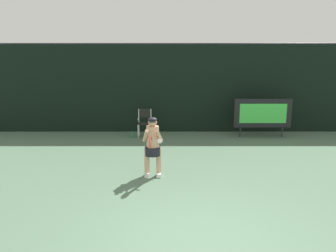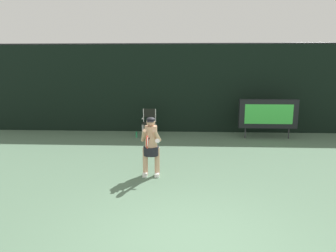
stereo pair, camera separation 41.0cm
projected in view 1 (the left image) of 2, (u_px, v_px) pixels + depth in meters
name	position (u px, v px, depth m)	size (l,w,h in m)	color
backdrop_screen	(181.00, 89.00, 12.78)	(18.00, 0.12, 3.66)	black
scoreboard	(263.00, 113.00, 11.88)	(2.20, 0.21, 1.50)	black
umpire_chair	(145.00, 121.00, 12.06)	(0.52, 0.44, 1.08)	white
water_bottle	(133.00, 135.00, 11.91)	(0.07, 0.07, 0.27)	#278C54
tennis_player	(153.00, 144.00, 7.66)	(0.52, 0.59, 1.50)	white
tennis_racket	(151.00, 142.00, 7.12)	(0.03, 0.60, 0.31)	black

